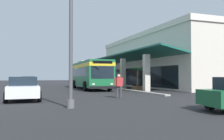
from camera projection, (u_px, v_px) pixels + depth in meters
ground at (142, 87)px, 32.76m from camera, size 120.00×120.00×0.00m
curb_strip at (106, 87)px, 32.13m from camera, size 29.54×0.50×0.12m
plaza_building at (169, 62)px, 35.43m from camera, size 24.92×14.68×7.20m
transit_bus at (90, 73)px, 28.20m from camera, size 11.28×3.04×3.34m
parked_sedan_white at (23, 88)px, 15.27m from camera, size 4.41×2.04×1.47m
parked_sedan_tan at (29, 81)px, 33.90m from camera, size 4.54×2.27×1.47m
pedestrian at (119, 85)px, 16.61m from camera, size 0.36×0.66×1.63m
potted_palm at (138, 85)px, 25.69m from camera, size 1.67×1.81×2.44m
lot_light_pole at (71, 17)px, 11.52m from camera, size 0.60×0.60×8.08m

